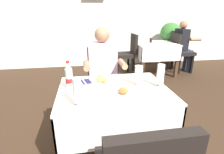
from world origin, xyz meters
TOP-DOWN VIEW (x-y plane):
  - back_wall at (0.00, 3.50)m, footprint 11.00×0.12m
  - main_dining_table at (0.10, 0.04)m, footprint 1.02×0.78m
  - chair_far_diner_seat at (0.10, 0.82)m, footprint 0.44×0.50m
  - seated_diner_far at (0.08, 0.71)m, footprint 0.50×0.46m
  - plate_near_camera at (0.15, -0.09)m, footprint 0.23×0.23m
  - plate_far_diner at (0.02, 0.21)m, footprint 0.26×0.26m
  - beer_glass_left at (-0.22, -0.23)m, footprint 0.07×0.07m
  - beer_glass_middle at (0.54, 0.02)m, footprint 0.07×0.07m
  - beer_glass_right at (0.35, 0.08)m, footprint 0.07×0.07m
  - cola_bottle_primary at (-0.30, 0.09)m, footprint 0.07×0.07m
  - napkin_cutlery_set at (-0.19, 0.24)m, footprint 0.20×0.20m
  - background_dining_table at (1.53, 2.50)m, footprint 0.94×0.86m
  - background_chair_left at (0.85, 2.50)m, footprint 0.50×0.44m
  - background_chair_right at (2.21, 2.50)m, footprint 0.50×0.44m
  - background_patron at (2.26, 2.50)m, footprint 0.46×0.50m
  - background_table_tumbler at (1.45, 2.58)m, footprint 0.06×0.06m
  - potted_plant_corner at (2.16, 3.02)m, footprint 0.53×0.53m

SIDE VIEW (x-z plane):
  - chair_far_diner_seat at x=0.10m, z-range 0.07..1.04m
  - background_chair_left at x=0.85m, z-range 0.07..1.04m
  - background_chair_right at x=2.21m, z-range 0.07..1.04m
  - main_dining_table at x=0.10m, z-range 0.19..0.94m
  - background_dining_table at x=1.53m, z-range 0.19..0.95m
  - seated_diner_far at x=0.08m, z-range 0.08..1.34m
  - background_patron at x=2.26m, z-range 0.08..1.34m
  - napkin_cutlery_set at x=-0.19m, z-range 0.75..0.77m
  - plate_near_camera at x=0.15m, z-range 0.74..0.81m
  - plate_far_diner at x=0.02m, z-range 0.74..0.81m
  - potted_plant_corner at x=2.16m, z-range 0.20..1.40m
  - background_table_tumbler at x=1.45m, z-range 0.75..0.86m
  - beer_glass_right at x=0.35m, z-range 0.76..0.95m
  - beer_glass_left at x=-0.22m, z-range 0.75..0.98m
  - beer_glass_middle at x=0.54m, z-range 0.76..0.98m
  - cola_bottle_primary at x=-0.30m, z-range 0.74..1.01m
  - back_wall at x=0.00m, z-range 0.00..2.80m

